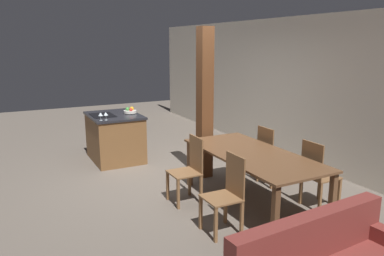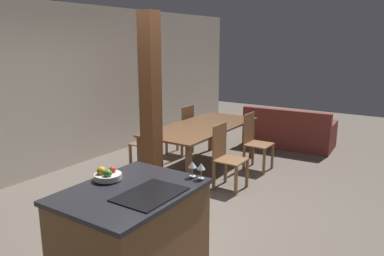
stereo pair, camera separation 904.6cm
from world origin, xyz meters
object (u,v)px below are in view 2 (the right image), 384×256
(wine_glass_near, at_px, (201,167))
(dining_chair_near_right, at_px, (255,141))
(dining_chair_far_left, at_px, (149,141))
(wine_glass_middle, at_px, (192,165))
(couch, at_px, (289,133))
(dining_chair_far_right, at_px, (183,130))
(dining_table, at_px, (202,130))
(kitchen_island, at_px, (132,237))
(fruit_bowl, at_px, (107,175))
(dining_chair_near_left, at_px, (226,156))
(timber_post, at_px, (151,108))

(wine_glass_near, xyz_separation_m, dining_chair_near_right, (2.88, 0.75, -0.52))
(dining_chair_far_left, bearing_deg, dining_chair_near_right, 124.37)
(wine_glass_middle, xyz_separation_m, couch, (4.55, 0.65, -0.74))
(dining_chair_far_left, distance_m, dining_chair_far_right, 0.99)
(dining_chair_near_right, distance_m, dining_chair_far_left, 1.75)
(dining_chair_near_right, bearing_deg, dining_table, 124.37)
(dining_table, distance_m, couch, 2.32)
(kitchen_island, xyz_separation_m, fruit_bowl, (0.04, 0.31, 0.49))
(dining_chair_near_left, xyz_separation_m, timber_post, (-0.82, 0.70, 0.75))
(wine_glass_near, xyz_separation_m, couch, (4.55, 0.74, -0.74))
(wine_glass_near, distance_m, dining_chair_far_right, 3.66)
(dining_chair_near_left, bearing_deg, dining_chair_near_right, 0.00)
(kitchen_island, distance_m, fruit_bowl, 0.58)
(dining_chair_near_right, bearing_deg, couch, -0.49)
(fruit_bowl, relative_size, dining_chair_near_left, 0.26)
(wine_glass_middle, height_order, dining_chair_near_right, wine_glass_middle)
(kitchen_island, height_order, dining_chair_near_left, dining_chair_near_left)
(dining_chair_far_left, xyz_separation_m, couch, (2.66, -1.46, -0.22))
(fruit_bowl, relative_size, timber_post, 0.10)
(kitchen_island, relative_size, couch, 0.68)
(dining_chair_near_left, bearing_deg, fruit_bowl, -178.33)
(wine_glass_near, bearing_deg, kitchen_island, 143.74)
(dining_table, relative_size, timber_post, 0.89)
(dining_table, height_order, dining_chair_far_right, dining_chair_far_right)
(wine_glass_near, xyz_separation_m, timber_post, (1.08, 1.46, 0.23))
(wine_glass_near, height_order, dining_chair_near_left, wine_glass_near)
(fruit_bowl, relative_size, couch, 0.14)
(wine_glass_near, xyz_separation_m, dining_chair_far_left, (1.89, 2.20, -0.52))
(kitchen_island, xyz_separation_m, timber_post, (1.59, 1.08, 0.79))
(dining_chair_far_left, xyz_separation_m, dining_chair_far_right, (0.99, 0.00, 0.00))
(wine_glass_near, height_order, dining_chair_far_right, wine_glass_near)
(wine_glass_middle, distance_m, dining_chair_near_right, 3.00)
(fruit_bowl, xyz_separation_m, wine_glass_near, (0.47, -0.69, 0.07))
(dining_table, bearing_deg, kitchen_island, -159.26)
(kitchen_island, relative_size, dining_chair_far_right, 1.27)
(dining_chair_near_left, distance_m, couch, 2.67)
(kitchen_island, distance_m, timber_post, 2.08)
(dining_chair_far_right, bearing_deg, wine_glass_middle, 36.17)
(dining_table, xyz_separation_m, dining_chair_near_right, (0.49, -0.72, -0.18))
(dining_table, xyz_separation_m, timber_post, (-1.31, -0.02, 0.57))
(fruit_bowl, xyz_separation_m, dining_chair_near_right, (3.36, 0.07, -0.45))
(kitchen_island, height_order, timber_post, timber_post)
(kitchen_island, xyz_separation_m, couch, (5.07, 0.36, -0.18))
(dining_chair_near_left, height_order, timber_post, timber_post)
(wine_glass_near, height_order, dining_table, wine_glass_near)
(dining_chair_far_left, relative_size, dining_chair_far_right, 1.00)
(wine_glass_near, relative_size, wine_glass_middle, 1.00)
(kitchen_island, height_order, couch, kitchen_island)
(wine_glass_near, relative_size, dining_chair_near_right, 0.15)
(dining_chair_near_left, distance_m, dining_chair_far_right, 1.75)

